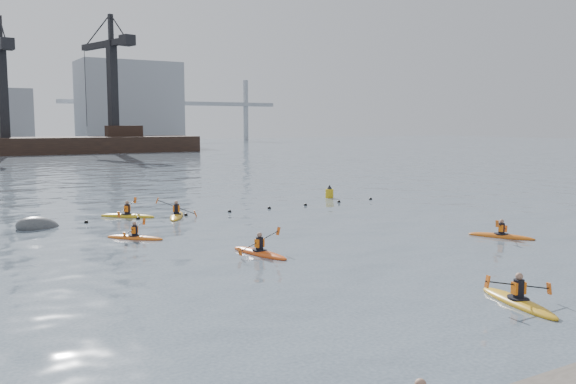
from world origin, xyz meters
name	(u,v)px	position (x,y,z in m)	size (l,w,h in m)	color
ground	(424,313)	(0.00, 0.00, 0.00)	(400.00, 400.00, 0.00)	#3A4855
float_line	(161,216)	(-0.50, 22.53, 0.03)	(33.24, 0.73, 0.24)	black
barge_pier	(4,144)	(-0.22, 110.00, 1.89)	(72.00, 19.30, 29.50)	black
kayaker_0	(260,252)	(-0.38, 9.92, 0.11)	(2.35, 3.55, 1.22)	#D34A13
kayaker_1	(518,301)	(3.20, -0.87, 0.11)	(2.41, 3.71, 1.17)	gold
kayaker_2	(135,237)	(-4.02, 16.35, 0.09)	(2.60, 2.63, 1.00)	orange
kayaker_3	(176,215)	(0.29, 22.04, 0.11)	(2.31, 3.56, 1.36)	gold
kayaker_4	(501,235)	(12.04, 7.21, 0.10)	(2.14, 3.22, 1.15)	#C55912
kayaker_5	(127,215)	(-2.30, 23.61, 0.11)	(3.13, 2.91, 1.22)	gold
mooring_buoy	(38,228)	(-7.66, 22.24, 0.00)	(2.48, 1.46, 1.24)	#404345
nav_buoy	(329,193)	(14.00, 25.33, 0.35)	(0.63, 0.63, 1.14)	gold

